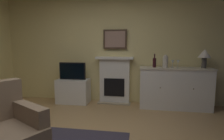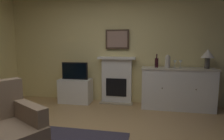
{
  "view_description": "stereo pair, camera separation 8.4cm",
  "coord_description": "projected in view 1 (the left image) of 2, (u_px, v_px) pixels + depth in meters",
  "views": [
    {
      "loc": [
        0.78,
        -2.1,
        1.36
      ],
      "look_at": [
        0.34,
        0.59,
        1.0
      ],
      "focal_mm": 29.74,
      "sensor_mm": 36.0,
      "label": 1
    },
    {
      "loc": [
        0.86,
        -2.08,
        1.36
      ],
      "look_at": [
        0.34,
        0.59,
        1.0
      ],
      "focal_mm": 29.74,
      "sensor_mm": 36.0,
      "label": 2
    }
  ],
  "objects": [
    {
      "name": "wall_rear",
      "position": [
        109.0,
        44.0,
        4.44
      ],
      "size": [
        5.28,
        0.06,
        2.8
      ],
      "primitive_type": "cube",
      "color": "#EAD68C",
      "rests_on": "ground_plane"
    },
    {
      "name": "table_lamp",
      "position": [
        205.0,
        55.0,
        3.84
      ],
      "size": [
        0.26,
        0.26,
        0.4
      ],
      "color": "#4C4742",
      "rests_on": "sideboard_cabinet"
    },
    {
      "name": "vase_decorative",
      "position": [
        165.0,
        61.0,
        3.93
      ],
      "size": [
        0.11,
        0.11,
        0.28
      ],
      "color": "beige",
      "rests_on": "sideboard_cabinet"
    },
    {
      "name": "tv_set",
      "position": [
        72.0,
        71.0,
        4.34
      ],
      "size": [
        0.62,
        0.07,
        0.4
      ],
      "color": "black",
      "rests_on": "tv_cabinet"
    },
    {
      "name": "wine_glass_center",
      "position": [
        178.0,
        62.0,
        3.89
      ],
      "size": [
        0.07,
        0.07,
        0.16
      ],
      "color": "silver",
      "rests_on": "sideboard_cabinet"
    },
    {
      "name": "wine_bottle",
      "position": [
        154.0,
        62.0,
        4.02
      ],
      "size": [
        0.08,
        0.08,
        0.29
      ],
      "color": "#331419",
      "rests_on": "sideboard_cabinet"
    },
    {
      "name": "tv_cabinet",
      "position": [
        73.0,
        91.0,
        4.43
      ],
      "size": [
        0.75,
        0.42,
        0.57
      ],
      "color": "white",
      "rests_on": "ground_plane"
    },
    {
      "name": "framed_picture",
      "position": [
        115.0,
        39.0,
        4.32
      ],
      "size": [
        0.55,
        0.04,
        0.45
      ],
      "color": "#473323"
    },
    {
      "name": "fireplace_unit",
      "position": [
        115.0,
        80.0,
        4.4
      ],
      "size": [
        0.87,
        0.3,
        1.1
      ],
      "color": "white",
      "rests_on": "ground_plane"
    },
    {
      "name": "wine_glass_left",
      "position": [
        173.0,
        62.0,
        3.91
      ],
      "size": [
        0.07,
        0.07,
        0.16
      ],
      "color": "silver",
      "rests_on": "sideboard_cabinet"
    },
    {
      "name": "sideboard_cabinet",
      "position": [
        175.0,
        88.0,
        4.02
      ],
      "size": [
        1.52,
        0.49,
        0.89
      ],
      "color": "white",
      "rests_on": "ground_plane"
    }
  ]
}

